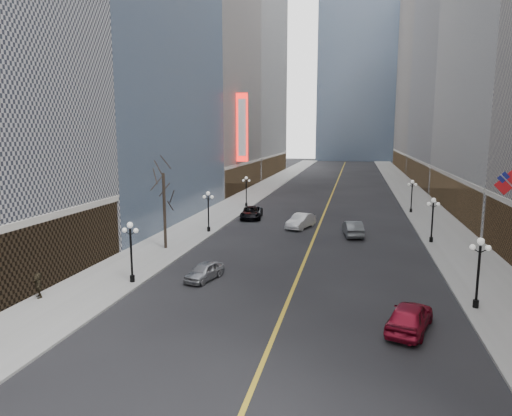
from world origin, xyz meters
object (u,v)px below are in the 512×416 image
at_px(streetlamp_east_3, 412,193).
at_px(streetlamp_west_3, 246,188).
at_px(car_nb_far, 252,213).
at_px(car_nb_mid, 301,221).
at_px(car_sb_far, 353,229).
at_px(streetlamp_east_2, 433,215).
at_px(car_sb_mid, 410,317).
at_px(streetlamp_west_2, 208,207).
at_px(streetlamp_east_1, 479,265).
at_px(car_nb_near, 204,271).
at_px(streetlamp_west_1, 131,246).

height_order(streetlamp_east_3, streetlamp_west_3, same).
distance_m(streetlamp_west_3, car_nb_far, 9.34).
xyz_separation_m(streetlamp_east_3, car_nb_mid, (-13.80, -13.26, -2.07)).
height_order(car_nb_far, car_sb_far, car_sb_far).
xyz_separation_m(streetlamp_east_2, streetlamp_west_3, (-23.60, 18.00, 0.00)).
bearing_deg(car_sb_mid, car_nb_mid, -53.44).
relative_size(streetlamp_east_2, streetlamp_west_3, 1.00).
distance_m(streetlamp_east_3, streetlamp_west_2, 29.68).
height_order(streetlamp_east_1, car_nb_mid, streetlamp_east_1).
relative_size(streetlamp_west_2, car_nb_mid, 0.89).
bearing_deg(car_sb_far, streetlamp_west_3, -54.07).
xyz_separation_m(streetlamp_west_2, car_sb_mid, (19.16, -22.14, -2.06)).
bearing_deg(streetlamp_east_3, car_nb_mid, -136.15).
xyz_separation_m(streetlamp_east_1, car_nb_near, (-18.68, 2.03, -2.23)).
bearing_deg(car_nb_far, streetlamp_east_1, -60.04).
distance_m(streetlamp_east_3, car_nb_far, 22.63).
bearing_deg(streetlamp_east_2, streetlamp_east_3, 90.00).
bearing_deg(streetlamp_west_3, streetlamp_east_3, 0.00).
distance_m(car_nb_far, car_sb_mid, 35.48).
bearing_deg(streetlamp_west_3, car_sb_far, -45.86).
relative_size(streetlamp_west_3, car_nb_far, 0.80).
bearing_deg(streetlamp_east_3, car_sb_mid, -96.32).
bearing_deg(car_nb_mid, car_sb_mid, -53.43).
relative_size(streetlamp_east_3, streetlamp_west_3, 1.00).
xyz_separation_m(car_nb_near, car_nb_far, (-2.12, 25.32, 0.12)).
height_order(streetlamp_west_1, streetlamp_west_3, same).
bearing_deg(streetlamp_west_1, streetlamp_west_2, 90.00).
xyz_separation_m(car_nb_mid, car_sb_far, (6.01, -3.04, -0.00)).
bearing_deg(car_nb_far, car_sb_mid, -69.85).
height_order(streetlamp_west_2, streetlamp_west_3, same).
height_order(streetlamp_west_1, car_sb_far, streetlamp_west_1).
xyz_separation_m(streetlamp_east_2, car_sb_far, (-7.79, 1.70, -2.07)).
relative_size(streetlamp_east_2, streetlamp_east_3, 1.00).
xyz_separation_m(car_nb_near, car_sb_far, (10.89, 17.68, 0.17)).
bearing_deg(streetlamp_east_1, car_nb_far, 127.26).
xyz_separation_m(streetlamp_west_1, streetlamp_west_3, (0.00, 36.00, 0.00)).
bearing_deg(streetlamp_west_1, streetlamp_east_2, 37.33).
bearing_deg(car_sb_mid, streetlamp_west_3, -47.12).
distance_m(streetlamp_east_3, streetlamp_west_3, 23.60).
height_order(car_nb_near, car_sb_mid, car_sb_mid).
height_order(streetlamp_east_3, car_nb_mid, streetlamp_east_3).
height_order(streetlamp_west_3, car_nb_near, streetlamp_west_3).
distance_m(streetlamp_west_1, car_sb_far, 25.35).
bearing_deg(streetlamp_west_2, streetlamp_east_3, 37.33).
xyz_separation_m(streetlamp_west_3, car_nb_near, (4.92, -33.97, -2.23)).
bearing_deg(streetlamp_east_1, car_sb_far, 111.56).
bearing_deg(streetlamp_east_1, streetlamp_west_3, 123.25).
xyz_separation_m(car_nb_near, car_nb_mid, (4.88, 20.71, 0.17)).
bearing_deg(car_nb_mid, streetlamp_west_2, -136.79).
bearing_deg(streetlamp_east_3, car_nb_far, -157.41).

